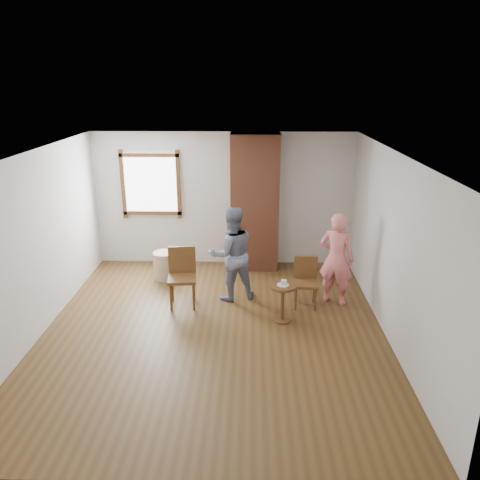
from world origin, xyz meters
The scene contains 12 objects.
ground centered at (0.00, 0.00, 0.00)m, with size 5.50×5.50×0.00m, color brown.
room_shell centered at (-0.06, 0.61, 1.81)m, with size 5.04×5.52×2.62m.
brick_chimney centered at (0.60, 2.50, 1.30)m, with size 0.90×0.50×2.60m, color #A4563A.
stoneware_crock centered at (-1.06, 1.90, 0.26)m, with size 0.40×0.40×0.52m, color #C4AD8E.
dark_pot centered at (-0.72, 2.23, 0.07)m, with size 0.14×0.14×0.14m, color black.
dining_chair_left centered at (-0.58, 0.90, 0.54)m, with size 0.49×0.49×0.96m.
dining_chair_right centered at (1.42, 0.89, 0.46)m, with size 0.40×0.40×0.81m.
side_table centered at (1.02, 0.34, 0.40)m, with size 0.40×0.40×0.60m.
cake_plate centered at (1.02, 0.34, 0.60)m, with size 0.18×0.18×0.01m, color white.
cake_slice centered at (1.03, 0.34, 0.64)m, with size 0.08×0.07×0.06m, color white.
man centered at (0.22, 1.12, 0.80)m, with size 0.78×0.60×1.60m, color #141D38.
person_pink centered at (1.92, 0.99, 0.78)m, with size 0.57×0.37×1.55m, color #F87C7F.
Camera 1 is at (0.53, -6.07, 3.54)m, focal length 35.00 mm.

